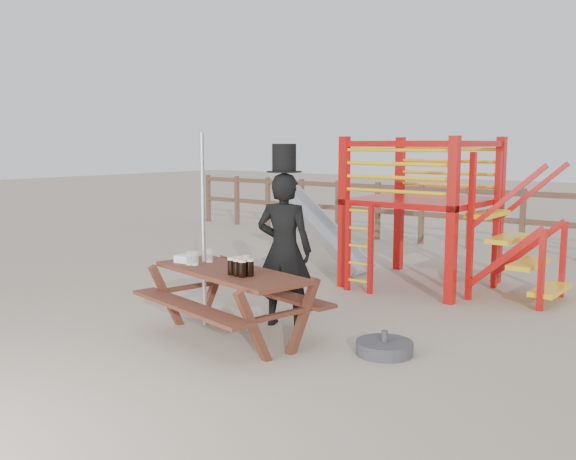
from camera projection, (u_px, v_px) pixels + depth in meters
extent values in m
plane|color=tan|center=(241.00, 343.00, 6.51)|extent=(60.00, 60.00, 0.00)
cube|color=brown|center=(496.00, 193.00, 11.81)|extent=(15.00, 0.06, 0.10)
cube|color=brown|center=(495.00, 220.00, 11.88)|extent=(15.00, 0.06, 0.10)
cube|color=brown|center=(208.00, 198.00, 16.47)|extent=(0.09, 0.09, 1.20)
cube|color=brown|center=(237.00, 200.00, 15.86)|extent=(0.09, 0.09, 1.20)
cube|color=brown|center=(268.00, 203.00, 15.25)|extent=(0.09, 0.09, 1.20)
cube|color=brown|center=(301.00, 205.00, 14.63)|extent=(0.09, 0.09, 1.20)
cube|color=brown|center=(338.00, 208.00, 14.02)|extent=(0.09, 0.09, 1.20)
cube|color=brown|center=(378.00, 211.00, 13.41)|extent=(0.09, 0.09, 1.20)
cube|color=brown|center=(421.00, 214.00, 12.80)|extent=(0.09, 0.09, 1.20)
cube|color=brown|center=(469.00, 218.00, 12.18)|extent=(0.09, 0.09, 1.20)
cube|color=brown|center=(522.00, 222.00, 11.57)|extent=(0.09, 0.09, 1.20)
cube|color=#B90E0C|center=(344.00, 213.00, 8.91)|extent=(0.12, 0.12, 2.10)
cube|color=#B90E0C|center=(452.00, 221.00, 7.93)|extent=(0.12, 0.12, 2.10)
cube|color=#B90E0C|center=(399.00, 204.00, 10.16)|extent=(0.12, 0.12, 2.10)
cube|color=#B90E0C|center=(499.00, 211.00, 9.18)|extent=(0.12, 0.12, 2.10)
cube|color=#B90E0C|center=(423.00, 201.00, 9.03)|extent=(1.72, 1.72, 0.08)
cube|color=#B90E0C|center=(396.00, 144.00, 8.30)|extent=(1.60, 0.08, 0.08)
cube|color=#B90E0C|center=(449.00, 144.00, 9.54)|extent=(1.60, 0.08, 0.08)
cube|color=#B90E0C|center=(375.00, 144.00, 9.41)|extent=(0.08, 1.60, 0.08)
cube|color=#B90E0C|center=(480.00, 144.00, 8.43)|extent=(0.08, 1.60, 0.08)
cylinder|color=yellow|center=(395.00, 192.00, 8.38)|extent=(1.50, 0.05, 0.05)
cylinder|color=yellow|center=(447.00, 185.00, 9.63)|extent=(1.50, 0.05, 0.05)
cylinder|color=yellow|center=(396.00, 178.00, 8.36)|extent=(1.50, 0.05, 0.05)
cylinder|color=yellow|center=(448.00, 173.00, 9.60)|extent=(1.50, 0.05, 0.05)
cylinder|color=yellow|center=(396.00, 164.00, 8.33)|extent=(1.50, 0.05, 0.05)
cylinder|color=yellow|center=(448.00, 161.00, 9.58)|extent=(1.50, 0.05, 0.05)
cylinder|color=yellow|center=(396.00, 150.00, 8.31)|extent=(1.50, 0.05, 0.05)
cylinder|color=yellow|center=(448.00, 149.00, 9.55)|extent=(1.50, 0.05, 0.05)
cube|color=#B90E0C|center=(348.00, 247.00, 8.75)|extent=(0.06, 0.06, 1.20)
cube|color=#B90E0C|center=(371.00, 250.00, 8.53)|extent=(0.06, 0.06, 1.20)
cylinder|color=yellow|center=(359.00, 281.00, 8.70)|extent=(0.36, 0.04, 0.04)
cylinder|color=yellow|center=(359.00, 264.00, 8.67)|extent=(0.36, 0.04, 0.04)
cylinder|color=yellow|center=(359.00, 246.00, 8.64)|extent=(0.36, 0.04, 0.04)
cylinder|color=yellow|center=(359.00, 229.00, 8.61)|extent=(0.36, 0.04, 0.04)
cylinder|color=yellow|center=(360.00, 211.00, 8.57)|extent=(0.36, 0.04, 0.04)
cube|color=yellow|center=(488.00, 214.00, 8.46)|extent=(0.30, 0.90, 0.06)
cube|color=yellow|center=(508.00, 238.00, 8.33)|extent=(0.30, 0.90, 0.06)
cube|color=yellow|center=(529.00, 264.00, 8.20)|extent=(0.30, 0.90, 0.06)
cube|color=yellow|center=(550.00, 289.00, 8.07)|extent=(0.30, 0.90, 0.06)
cube|color=#B90E0C|center=(505.00, 258.00, 7.93)|extent=(0.95, 0.08, 0.86)
cube|color=#B90E0C|center=(528.00, 248.00, 8.63)|extent=(0.95, 0.08, 0.86)
cube|color=#ACAEB3|center=(324.00, 231.00, 10.15)|extent=(1.53, 0.55, 1.21)
cube|color=#ACAEB3|center=(314.00, 231.00, 9.93)|extent=(1.58, 0.04, 1.28)
cube|color=#ACAEB3|center=(333.00, 227.00, 10.35)|extent=(1.58, 0.04, 1.28)
cube|color=#ACAEB3|center=(279.00, 258.00, 10.77)|extent=(0.35, 0.55, 0.05)
cube|color=brown|center=(230.00, 272.00, 6.57)|extent=(1.95, 1.05, 0.05)
cube|color=brown|center=(188.00, 307.00, 6.28)|extent=(1.86, 0.63, 0.04)
cube|color=brown|center=(269.00, 292.00, 6.93)|extent=(1.86, 0.63, 0.04)
cube|color=brown|center=(190.00, 293.00, 7.21)|extent=(0.30, 1.10, 0.67)
cube|color=brown|center=(279.00, 323.00, 6.02)|extent=(0.30, 1.10, 0.67)
imported|color=black|center=(284.00, 250.00, 7.01)|extent=(0.72, 0.59, 1.70)
cube|color=#0D8F3C|center=(288.00, 230.00, 7.11)|extent=(0.07, 0.04, 0.40)
cylinder|color=black|center=(284.00, 172.00, 6.89)|extent=(0.38, 0.38, 0.01)
cylinder|color=black|center=(284.00, 157.00, 6.87)|extent=(0.26, 0.26, 0.29)
cube|color=white|center=(288.00, 148.00, 6.98)|extent=(0.13, 0.05, 0.03)
cylinder|color=#B2B2B7|center=(203.00, 231.00, 6.99)|extent=(0.05, 0.05, 2.12)
cylinder|color=#3B3B40|center=(384.00, 348.00, 6.14)|extent=(0.55, 0.55, 0.13)
cylinder|color=#3B3B40|center=(385.00, 336.00, 6.12)|extent=(0.06, 0.06, 0.11)
cube|color=white|center=(184.00, 259.00, 6.99)|extent=(0.20, 0.17, 0.08)
cylinder|color=black|center=(232.00, 267.00, 6.33)|extent=(0.08, 0.08, 0.15)
cylinder|color=beige|center=(231.00, 259.00, 6.32)|extent=(0.08, 0.08, 0.02)
cylinder|color=black|center=(237.00, 268.00, 6.27)|extent=(0.08, 0.08, 0.15)
cylinder|color=beige|center=(237.00, 260.00, 6.26)|extent=(0.08, 0.08, 0.02)
cylinder|color=black|center=(242.00, 270.00, 6.21)|extent=(0.08, 0.08, 0.15)
cylinder|color=beige|center=(242.00, 261.00, 6.20)|extent=(0.08, 0.08, 0.02)
cylinder|color=black|center=(239.00, 266.00, 6.39)|extent=(0.08, 0.08, 0.15)
cylinder|color=beige|center=(239.00, 258.00, 6.38)|extent=(0.08, 0.08, 0.02)
cylinder|color=black|center=(245.00, 267.00, 6.33)|extent=(0.08, 0.08, 0.15)
cylinder|color=beige|center=(244.00, 259.00, 6.31)|extent=(0.08, 0.08, 0.02)
cylinder|color=black|center=(250.00, 269.00, 6.26)|extent=(0.08, 0.08, 0.15)
cylinder|color=beige|center=(250.00, 260.00, 6.25)|extent=(0.08, 0.08, 0.02)
cylinder|color=black|center=(247.00, 265.00, 6.45)|extent=(0.08, 0.08, 0.15)
cylinder|color=beige|center=(246.00, 257.00, 6.44)|extent=(0.08, 0.08, 0.02)
cylinder|color=silver|center=(195.00, 258.00, 6.82)|extent=(0.08, 0.08, 0.15)
cylinder|color=beige|center=(195.00, 264.00, 6.83)|extent=(0.07, 0.07, 0.02)
cylinder|color=silver|center=(189.00, 258.00, 6.85)|extent=(0.08, 0.08, 0.15)
cylinder|color=beige|center=(190.00, 264.00, 6.86)|extent=(0.07, 0.07, 0.02)
cylinder|color=silver|center=(209.00, 255.00, 7.00)|extent=(0.08, 0.08, 0.15)
cylinder|color=beige|center=(209.00, 261.00, 7.01)|extent=(0.07, 0.07, 0.02)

